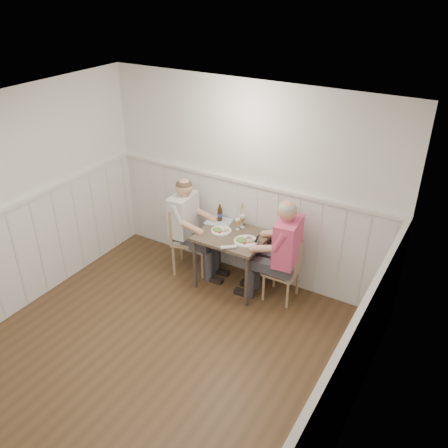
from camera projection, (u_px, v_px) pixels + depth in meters
name	position (u px, v px, depth m)	size (l,w,h in m)	color
ground_plane	(143.00, 373.00, 4.92)	(4.50, 4.50, 0.00)	#4B351E
room_shell	(129.00, 249.00, 4.19)	(4.04, 4.54, 2.60)	white
wainscot	(179.00, 286.00, 5.11)	(4.00, 4.49, 1.34)	silver
dining_table	(232.00, 242.00, 6.00)	(0.85, 0.70, 0.75)	#4D4235
chair_right	(285.00, 270.00, 5.83)	(0.38, 0.38, 0.80)	#9E8154
chair_left	(187.00, 235.00, 6.39)	(0.59, 0.59, 0.98)	#9E8154
man_in_pink	(283.00, 260.00, 5.73)	(0.68, 0.47, 1.41)	#3F3F47
diner_cream	(187.00, 233.00, 6.33)	(0.66, 0.46, 1.39)	#3F3F47
plate_man	(245.00, 240.00, 5.78)	(0.30, 0.30, 0.08)	white
plate_diner	(220.00, 230.00, 6.02)	(0.26, 0.26, 0.07)	white
beer_glass_a	(242.00, 219.00, 6.07)	(0.07, 0.07, 0.18)	silver
beer_glass_b	(238.00, 222.00, 6.03)	(0.06, 0.06, 0.15)	silver
beer_bottle	(220.00, 214.00, 6.23)	(0.07, 0.07, 0.24)	#311F0C
rolled_napkin	(228.00, 247.00, 5.65)	(0.17, 0.16, 0.04)	white
grass_vase	(240.00, 215.00, 6.07)	(0.04, 0.04, 0.37)	silver
gingham_mat	(219.00, 222.00, 6.25)	(0.37, 0.32, 0.01)	#6985B1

